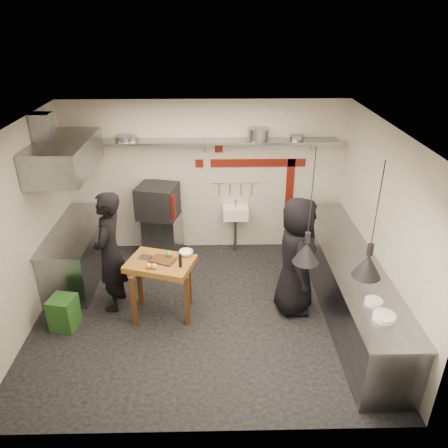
{
  "coord_description": "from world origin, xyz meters",
  "views": [
    {
      "loc": [
        0.18,
        -5.38,
        4.17
      ],
      "look_at": [
        0.3,
        0.3,
        1.35
      ],
      "focal_mm": 35.0,
      "sensor_mm": 36.0,
      "label": 1
    }
  ],
  "objects_px": {
    "green_bin": "(64,313)",
    "prep_table": "(162,288)",
    "combi_oven": "(158,201)",
    "chef_right": "(296,257)",
    "chef_left": "(110,252)",
    "oven_stand": "(163,235)"
  },
  "relations": [
    {
      "from": "oven_stand",
      "to": "combi_oven",
      "type": "height_order",
      "value": "combi_oven"
    },
    {
      "from": "prep_table",
      "to": "chef_right",
      "type": "relative_size",
      "value": 0.5
    },
    {
      "from": "oven_stand",
      "to": "green_bin",
      "type": "relative_size",
      "value": 1.6
    },
    {
      "from": "oven_stand",
      "to": "chef_left",
      "type": "xyz_separation_m",
      "value": [
        -0.59,
        -1.57,
        0.54
      ]
    },
    {
      "from": "oven_stand",
      "to": "prep_table",
      "type": "distance_m",
      "value": 1.81
    },
    {
      "from": "green_bin",
      "to": "oven_stand",
      "type": "bearing_deg",
      "value": 59.82
    },
    {
      "from": "combi_oven",
      "to": "prep_table",
      "type": "distance_m",
      "value": 1.9
    },
    {
      "from": "oven_stand",
      "to": "chef_right",
      "type": "bearing_deg",
      "value": -25.43
    },
    {
      "from": "green_bin",
      "to": "chef_left",
      "type": "bearing_deg",
      "value": 39.62
    },
    {
      "from": "prep_table",
      "to": "chef_left",
      "type": "xyz_separation_m",
      "value": [
        -0.76,
        0.23,
        0.48
      ]
    },
    {
      "from": "green_bin",
      "to": "prep_table",
      "type": "bearing_deg",
      "value": 11.61
    },
    {
      "from": "chef_right",
      "to": "oven_stand",
      "type": "bearing_deg",
      "value": 57.13
    },
    {
      "from": "chef_left",
      "to": "chef_right",
      "type": "relative_size",
      "value": 1.03
    },
    {
      "from": "oven_stand",
      "to": "chef_left",
      "type": "relative_size",
      "value": 0.42
    },
    {
      "from": "chef_left",
      "to": "chef_right",
      "type": "xyz_separation_m",
      "value": [
        2.73,
        -0.15,
        -0.03
      ]
    },
    {
      "from": "oven_stand",
      "to": "combi_oven",
      "type": "bearing_deg",
      "value": -146.88
    },
    {
      "from": "prep_table",
      "to": "chef_left",
      "type": "height_order",
      "value": "chef_left"
    },
    {
      "from": "combi_oven",
      "to": "chef_left",
      "type": "relative_size",
      "value": 0.35
    },
    {
      "from": "green_bin",
      "to": "combi_oven",
      "type": "bearing_deg",
      "value": 60.65
    },
    {
      "from": "combi_oven",
      "to": "chef_right",
      "type": "relative_size",
      "value": 0.36
    },
    {
      "from": "chef_right",
      "to": "green_bin",
      "type": "bearing_deg",
      "value": 102.04
    },
    {
      "from": "prep_table",
      "to": "chef_left",
      "type": "bearing_deg",
      "value": -179.95
    }
  ]
}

